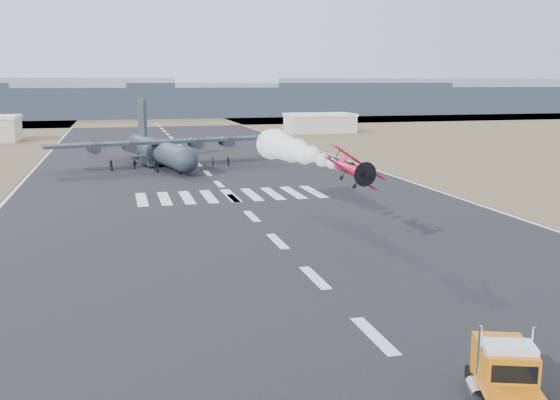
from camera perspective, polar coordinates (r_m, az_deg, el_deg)
name	(u,v)px	position (r m, az deg, el deg)	size (l,w,h in m)	color
ground	(374,336)	(39.86, 8.63, -12.16)	(500.00, 500.00, 0.00)	black
scrub_far	(153,120)	(264.48, -11.55, 7.20)	(500.00, 80.00, 0.00)	brown
runway_markings	(219,184)	(96.03, -5.61, 1.46)	(60.00, 260.00, 0.01)	silver
ridge_seg_d	(148,102)	(294.13, -11.94, 8.79)	(150.00, 50.00, 13.00)	slate
ridge_seg_e	(286,99)	(304.38, 0.52, 9.26)	(150.00, 50.00, 15.00)	slate
ridge_seg_f	(409,96)	(327.48, 11.71, 9.32)	(150.00, 50.00, 17.00)	slate
ridge_seg_g	(520,99)	(361.01, 21.10, 8.63)	(150.00, 50.00, 13.00)	slate
hangar_right	(320,123)	(193.84, 3.66, 7.06)	(20.50, 12.50, 5.90)	#AAA697
semi_truck	(506,378)	(32.49, 19.99, -15.01)	(4.51, 7.68, 3.40)	black
aerobatic_biplane	(352,169)	(56.71, 6.61, 2.83)	(5.31, 5.56, 4.55)	red
smoke_trail	(282,146)	(75.18, 0.22, 4.96)	(3.89, 23.79, 3.89)	white
transport_aircraft	(159,149)	(118.59, -10.97, 4.59)	(41.42, 33.89, 12.02)	#1F242F
support_vehicle	(339,163)	(115.91, 5.44, 3.38)	(2.16, 4.67, 1.30)	black
crew_a	(213,162)	(115.04, -6.14, 3.45)	(0.67, 0.55, 1.84)	black
crew_b	(159,168)	(109.73, -11.04, 2.88)	(0.77, 0.47, 1.57)	black
crew_c	(173,163)	(115.01, -9.72, 3.32)	(1.10, 0.51, 1.71)	black
crew_d	(155,167)	(111.18, -11.33, 2.98)	(0.94, 0.48, 1.60)	black
crew_e	(111,165)	(114.54, -15.19, 3.08)	(0.87, 0.53, 1.78)	black
crew_f	(135,164)	(115.51, -13.16, 3.19)	(1.49, 0.48, 1.60)	black
crew_g	(175,168)	(108.63, -9.54, 2.92)	(0.66, 0.55, 1.82)	black
crew_h	(228,162)	(116.14, -4.77, 3.51)	(0.83, 0.51, 1.71)	black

